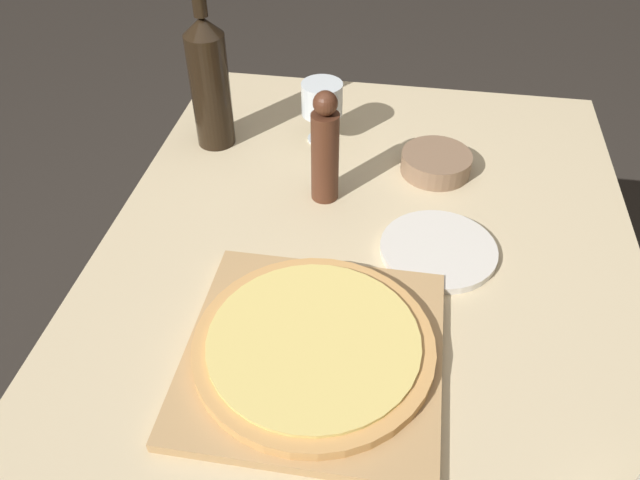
# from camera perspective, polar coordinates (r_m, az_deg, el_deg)

# --- Properties ---
(ground_plane) EXTENTS (12.00, 12.00, 0.00)m
(ground_plane) POSITION_cam_1_polar(r_m,az_deg,el_deg) (1.70, 3.14, -18.77)
(ground_plane) COLOR #2D2823
(dining_table) EXTENTS (0.97, 1.23, 0.72)m
(dining_table) POSITION_cam_1_polar(r_m,az_deg,el_deg) (1.20, 4.24, -3.80)
(dining_table) COLOR #CCB78E
(dining_table) RESTS_ON ground_plane
(cutting_board) EXTENTS (0.38, 0.38, 0.02)m
(cutting_board) POSITION_cam_1_polar(r_m,az_deg,el_deg) (0.95, -0.57, -10.31)
(cutting_board) COLOR tan
(cutting_board) RESTS_ON dining_table
(pizza) EXTENTS (0.36, 0.36, 0.02)m
(pizza) POSITION_cam_1_polar(r_m,az_deg,el_deg) (0.93, -0.58, -9.53)
(pizza) COLOR tan
(pizza) RESTS_ON cutting_board
(wine_bottle) EXTENTS (0.08, 0.08, 0.35)m
(wine_bottle) POSITION_cam_1_polar(r_m,az_deg,el_deg) (1.35, -10.08, 14.11)
(wine_bottle) COLOR black
(wine_bottle) RESTS_ON dining_table
(pepper_mill) EXTENTS (0.05, 0.05, 0.23)m
(pepper_mill) POSITION_cam_1_polar(r_m,az_deg,el_deg) (1.18, 0.46, 8.25)
(pepper_mill) COLOR #4C2819
(pepper_mill) RESTS_ON dining_table
(wine_glass) EXTENTS (0.09, 0.09, 0.14)m
(wine_glass) POSITION_cam_1_polar(r_m,az_deg,el_deg) (1.36, 0.18, 12.64)
(wine_glass) COLOR silver
(wine_glass) RESTS_ON dining_table
(small_bowl) EXTENTS (0.14, 0.14, 0.04)m
(small_bowl) POSITION_cam_1_polar(r_m,az_deg,el_deg) (1.32, 10.56, 6.95)
(small_bowl) COLOR #84664C
(small_bowl) RESTS_ON dining_table
(dinner_plate) EXTENTS (0.21, 0.21, 0.01)m
(dinner_plate) POSITION_cam_1_polar(r_m,az_deg,el_deg) (1.13, 10.77, -0.86)
(dinner_plate) COLOR silver
(dinner_plate) RESTS_ON dining_table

